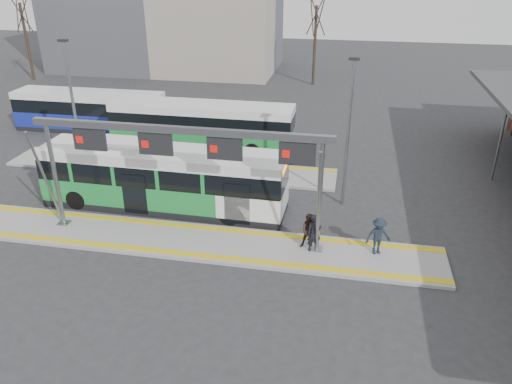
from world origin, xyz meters
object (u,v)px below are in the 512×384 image
at_px(passenger_b, 310,231).
at_px(passenger_c, 378,236).
at_px(gantry, 182,151).
at_px(passenger_a, 314,233).
at_px(hero_bus, 163,179).

xyz_separation_m(passenger_b, passenger_c, (2.89, 0.06, 0.05)).
bearing_deg(gantry, passenger_a, -0.74).
distance_m(gantry, passenger_c, 9.03).
relative_size(passenger_b, passenger_c, 0.95).
height_order(passenger_a, passenger_b, passenger_a).
distance_m(gantry, passenger_b, 6.44).
bearing_deg(passenger_a, passenger_c, -15.58).
bearing_deg(hero_bus, gantry, -52.77).
bearing_deg(passenger_a, hero_bus, 137.65).
bearing_deg(passenger_c, hero_bus, 147.45).
relative_size(gantry, passenger_c, 7.65).
bearing_deg(passenger_a, passenger_b, 113.46).
xyz_separation_m(hero_bus, passenger_b, (7.67, -2.81, -0.60)).
bearing_deg(passenger_b, hero_bus, 152.97).
bearing_deg(passenger_b, passenger_a, -52.07).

